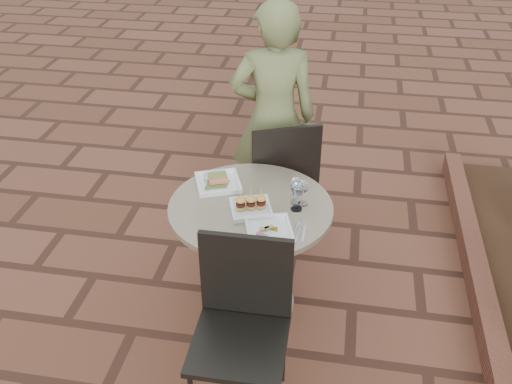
% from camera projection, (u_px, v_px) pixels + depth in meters
% --- Properties ---
extents(ground, '(60.00, 60.00, 0.00)m').
position_uv_depth(ground, '(219.00, 291.00, 3.59)').
color(ground, brown).
rests_on(ground, ground).
extents(cafe_table, '(0.90, 0.90, 0.73)m').
position_uv_depth(cafe_table, '(251.00, 241.00, 3.24)').
color(cafe_table, gray).
rests_on(cafe_table, ground).
extents(chair_far, '(0.58, 0.58, 0.93)m').
position_uv_depth(chair_far, '(282.00, 173.00, 3.73)').
color(chair_far, black).
rests_on(chair_far, ground).
extents(chair_near, '(0.44, 0.44, 0.93)m').
position_uv_depth(chair_near, '(243.00, 314.00, 2.67)').
color(chair_near, black).
rests_on(chair_near, ground).
extents(diner, '(0.66, 0.52, 1.61)m').
position_uv_depth(diner, '(273.00, 119.00, 3.82)').
color(diner, '#5B6336').
rests_on(diner, ground).
extents(plate_salmon, '(0.32, 0.32, 0.07)m').
position_uv_depth(plate_salmon, '(218.00, 182.00, 3.27)').
color(plate_salmon, white).
rests_on(plate_salmon, cafe_table).
extents(plate_sliders, '(0.27, 0.27, 0.14)m').
position_uv_depth(plate_sliders, '(251.00, 206.00, 3.05)').
color(plate_sliders, white).
rests_on(plate_sliders, cafe_table).
extents(plate_tuna, '(0.28, 0.28, 0.03)m').
position_uv_depth(plate_tuna, '(269.00, 229.00, 2.90)').
color(plate_tuna, white).
rests_on(plate_tuna, cafe_table).
extents(wine_glass_right, '(0.07, 0.07, 0.17)m').
position_uv_depth(wine_glass_right, '(297.00, 190.00, 3.00)').
color(wine_glass_right, white).
rests_on(wine_glass_right, cafe_table).
extents(wine_glass_mid, '(0.07, 0.07, 0.16)m').
position_uv_depth(wine_glass_mid, '(296.00, 185.00, 3.07)').
color(wine_glass_mid, white).
rests_on(wine_glass_mid, cafe_table).
extents(wine_glass_far, '(0.07, 0.07, 0.15)m').
position_uv_depth(wine_glass_far, '(304.00, 187.00, 3.05)').
color(wine_glass_far, white).
rests_on(wine_glass_far, cafe_table).
extents(steel_ramekin, '(0.08, 0.08, 0.04)m').
position_uv_depth(steel_ramekin, '(208.00, 180.00, 3.28)').
color(steel_ramekin, silver).
rests_on(steel_ramekin, cafe_table).
extents(cutlery_set, '(0.10, 0.20, 0.00)m').
position_uv_depth(cutlery_set, '(299.00, 231.00, 2.90)').
color(cutlery_set, silver).
rests_on(cutlery_set, cafe_table).
extents(planter_curb, '(0.12, 3.00, 0.15)m').
position_uv_depth(planter_curb, '(478.00, 279.00, 3.57)').
color(planter_curb, brown).
rests_on(planter_curb, ground).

